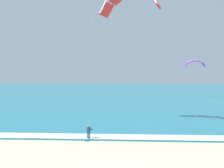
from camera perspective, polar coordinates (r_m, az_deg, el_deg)
sea at (r=84.85m, az=2.36°, el=-2.05°), size 200.00×120.00×0.20m
surf_foam at (r=26.53m, az=1.21°, el=-12.77°), size 200.00×2.02×0.04m
surfboard at (r=26.03m, az=-5.75°, el=-13.54°), size 1.05×1.44×0.09m
kitesurfer at (r=25.80m, az=-5.73°, el=-11.58°), size 0.67×0.67×1.69m
kite_distant at (r=69.56m, az=19.59°, el=4.96°), size 5.71×2.51×2.12m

